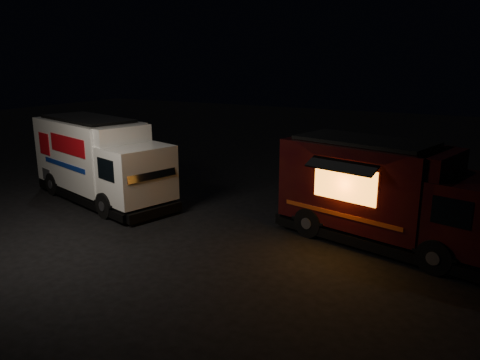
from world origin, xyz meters
name	(u,v)px	position (x,y,z in m)	size (l,w,h in m)	color
ground	(173,225)	(0.00, 0.00, 0.00)	(80.00, 80.00, 0.00)	black
white_truck	(102,160)	(-4.25, 1.13, 1.64)	(7.25, 2.47, 3.29)	white
red_truck	(388,194)	(6.75, 1.90, 1.59)	(6.85, 2.52, 3.19)	#380E0A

